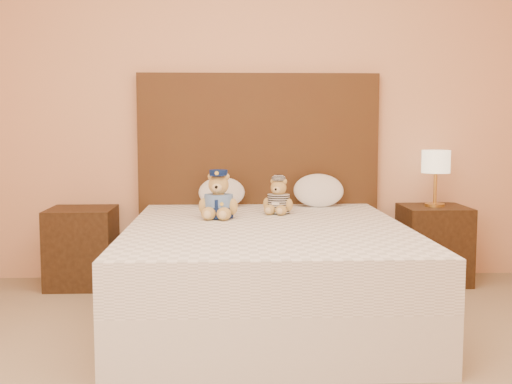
% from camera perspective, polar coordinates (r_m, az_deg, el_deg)
% --- Properties ---
extents(bed, '(1.60, 2.00, 0.55)m').
position_cam_1_polar(bed, '(3.78, 0.98, -7.06)').
color(bed, white).
rests_on(bed, ground).
extents(headboard, '(1.75, 0.08, 1.50)m').
position_cam_1_polar(headboard, '(4.71, 0.23, 1.38)').
color(headboard, '#452C14').
rests_on(headboard, ground).
extents(nightstand_left, '(0.45, 0.45, 0.55)m').
position_cam_1_polar(nightstand_left, '(4.67, -15.20, -4.76)').
color(nightstand_left, '#3C2613').
rests_on(nightstand_left, ground).
extents(nightstand_right, '(0.45, 0.45, 0.55)m').
position_cam_1_polar(nightstand_right, '(4.79, 15.50, -4.49)').
color(nightstand_right, '#3C2613').
rests_on(nightstand_right, ground).
extents(lamp, '(0.20, 0.20, 0.40)m').
position_cam_1_polar(lamp, '(4.72, 15.70, 2.37)').
color(lamp, gold).
rests_on(lamp, nightstand_right).
extents(teddy_police, '(0.30, 0.29, 0.30)m').
position_cam_1_polar(teddy_police, '(3.98, -3.34, -0.22)').
color(teddy_police, tan).
rests_on(teddy_police, bed).
extents(teddy_prisoner, '(0.27, 0.27, 0.24)m').
position_cam_1_polar(teddy_prisoner, '(4.18, 2.02, -0.33)').
color(teddy_prisoner, tan).
rests_on(teddy_prisoner, bed).
extents(pillow_left, '(0.33, 0.21, 0.23)m').
position_cam_1_polar(pillow_left, '(4.53, -3.07, 0.11)').
color(pillow_left, white).
rests_on(pillow_left, bed).
extents(pillow_right, '(0.36, 0.23, 0.25)m').
position_cam_1_polar(pillow_right, '(4.58, 5.59, 0.29)').
color(pillow_right, white).
rests_on(pillow_right, bed).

